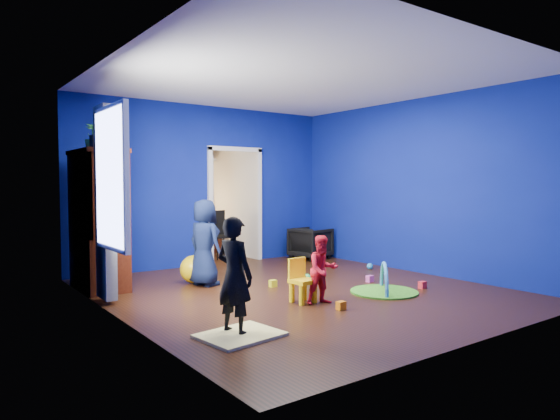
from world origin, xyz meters
TOP-DOWN VIEW (x-y plane):
  - floor at (0.00, 0.00)m, footprint 5.00×5.50m
  - ceiling at (0.00, 0.00)m, footprint 5.00×5.50m
  - wall_back at (0.00, 2.75)m, footprint 5.00×0.02m
  - wall_front at (0.00, -2.75)m, footprint 5.00×0.02m
  - wall_left at (-2.50, 0.00)m, footprint 0.02×5.50m
  - wall_right at (2.50, 0.00)m, footprint 0.02×5.50m
  - alcove at (0.60, 3.62)m, footprint 1.00×1.75m
  - armchair at (2.01, 2.20)m, footprint 0.80×0.79m
  - child_black at (-1.76, -1.20)m, footprint 0.39×0.49m
  - child_navy at (-0.89, 1.11)m, footprint 0.53×0.69m
  - toddler_red at (-0.24, -0.76)m, footprint 0.46×0.39m
  - vase at (-2.20, 1.49)m, footprint 0.23×0.23m
  - potted_plant at (-2.20, 2.01)m, footprint 0.29×0.29m
  - tv_armoire at (-2.20, 1.79)m, footprint 0.58×1.14m
  - crt_tv at (-2.16, 1.79)m, footprint 0.46×0.70m
  - yellow_blanket at (-1.76, -1.30)m, footprint 0.82×0.69m
  - hopper_ball at (-0.94, 1.36)m, footprint 0.42×0.42m
  - kid_chair at (-0.39, -0.56)m, footprint 0.30×0.30m
  - play_mat at (0.86, -0.77)m, footprint 0.91×0.91m
  - toy_arch at (0.86, -0.77)m, footprint 0.59×0.64m
  - window_left at (-2.48, 0.35)m, footprint 0.03×0.95m
  - curtain at (-2.37, 0.90)m, footprint 0.14×0.42m
  - doorway at (0.60, 2.75)m, footprint 1.16×0.10m
  - study_desk at (0.60, 4.26)m, footprint 0.88×0.44m
  - desk_monitor at (0.60, 4.38)m, footprint 0.40×0.05m
  - desk_lamp at (0.32, 4.32)m, footprint 0.14×0.14m
  - folding_chair at (0.60, 3.30)m, footprint 0.40×0.40m
  - book_shelf at (0.60, 4.37)m, footprint 0.88×0.24m
  - toy_0 at (1.51, -0.90)m, footprint 0.10×0.08m
  - toy_1 at (2.08, 0.66)m, footprint 0.11×0.11m
  - toy_2 at (-0.26, -1.11)m, footprint 0.10×0.08m
  - toy_3 at (0.54, 0.50)m, footprint 0.11×0.11m
  - toy_4 at (1.24, -0.14)m, footprint 0.10×0.08m
  - toy_5 at (-0.15, 0.43)m, footprint 0.10×0.08m

SIDE VIEW (x-z plane):
  - floor at x=0.00m, z-range -0.01..0.01m
  - play_mat at x=0.86m, z-range 0.00..0.02m
  - yellow_blanket at x=-1.76m, z-range 0.00..0.03m
  - toy_arch at x=0.86m, z-range -0.39..0.43m
  - toy_0 at x=1.51m, z-range 0.00..0.10m
  - toy_2 at x=-0.26m, z-range 0.00..0.10m
  - toy_4 at x=1.24m, z-range 0.00..0.10m
  - toy_5 at x=-0.15m, z-range 0.00..0.10m
  - toy_1 at x=2.08m, z-range 0.00..0.11m
  - toy_3 at x=0.54m, z-range 0.00..0.11m
  - hopper_ball at x=-0.94m, z-range 0.00..0.42m
  - kid_chair at x=-0.39m, z-range 0.00..0.50m
  - armchair at x=2.01m, z-range 0.00..0.62m
  - study_desk at x=0.60m, z-range 0.00..0.75m
  - toddler_red at x=-0.24m, z-range 0.00..0.85m
  - folding_chair at x=0.60m, z-range 0.00..0.92m
  - child_black at x=-1.76m, z-range 0.00..1.17m
  - child_navy at x=-0.89m, z-range 0.00..1.26m
  - desk_lamp at x=0.32m, z-range 0.86..1.00m
  - desk_monitor at x=0.60m, z-range 0.79..1.11m
  - tv_armoire at x=-2.20m, z-range 0.00..1.96m
  - crt_tv at x=-2.16m, z-range 0.75..1.29m
  - doorway at x=0.60m, z-range 0.00..2.10m
  - alcove at x=0.60m, z-range 0.00..2.50m
  - curtain at x=-2.37m, z-range 0.05..2.45m
  - wall_back at x=0.00m, z-range 0.00..2.90m
  - wall_front at x=0.00m, z-range 0.00..2.90m
  - wall_left at x=-2.50m, z-range 0.00..2.90m
  - wall_right at x=2.50m, z-range 0.00..2.90m
  - window_left at x=-2.48m, z-range 0.77..2.33m
  - book_shelf at x=0.60m, z-range 2.00..2.04m
  - vase at x=-2.20m, z-range 1.96..2.17m
  - potted_plant at x=-2.20m, z-range 1.96..2.35m
  - ceiling at x=0.00m, z-range 2.90..2.90m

